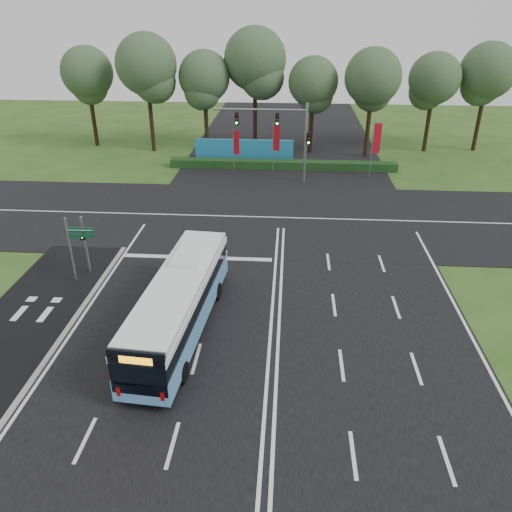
% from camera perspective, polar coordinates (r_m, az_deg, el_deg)
% --- Properties ---
extents(ground, '(120.00, 120.00, 0.00)m').
position_cam_1_polar(ground, '(27.19, 1.92, -5.42)').
color(ground, '#2A501A').
rests_on(ground, ground).
extents(road_main, '(20.00, 120.00, 0.04)m').
position_cam_1_polar(road_main, '(27.18, 1.92, -5.38)').
color(road_main, black).
rests_on(road_main, ground).
extents(road_cross, '(120.00, 14.00, 0.05)m').
position_cam_1_polar(road_cross, '(37.86, 2.64, 4.40)').
color(road_cross, black).
rests_on(road_cross, ground).
extents(bike_path, '(5.00, 18.00, 0.06)m').
position_cam_1_polar(bike_path, '(27.99, -25.08, -7.20)').
color(bike_path, black).
rests_on(bike_path, ground).
extents(kerb_strip, '(0.25, 18.00, 0.12)m').
position_cam_1_polar(kerb_strip, '(26.93, -20.57, -7.59)').
color(kerb_strip, gray).
rests_on(kerb_strip, ground).
extents(city_bus, '(3.24, 11.44, 3.24)m').
position_cam_1_polar(city_bus, '(24.41, -8.69, -5.37)').
color(city_bus, '#5793CB').
rests_on(city_bus, ground).
extents(pedestrian_signal, '(0.30, 0.43, 3.67)m').
position_cam_1_polar(pedestrian_signal, '(30.81, -18.96, 1.38)').
color(pedestrian_signal, gray).
rests_on(pedestrian_signal, ground).
extents(street_sign, '(1.58, 0.13, 4.05)m').
position_cam_1_polar(street_sign, '(29.74, -19.95, 1.44)').
color(street_sign, gray).
rests_on(street_sign, ground).
extents(banner_flag_left, '(0.60, 0.21, 4.14)m').
position_cam_1_polar(banner_flag_left, '(47.45, -2.33, 12.55)').
color(banner_flag_left, gray).
rests_on(banner_flag_left, ground).
extents(banner_flag_mid, '(0.66, 0.23, 4.57)m').
position_cam_1_polar(banner_flag_mid, '(47.94, 2.26, 13.02)').
color(banner_flag_mid, gray).
rests_on(banner_flag_mid, ground).
extents(banner_flag_right, '(0.75, 0.11, 5.09)m').
position_cam_1_polar(banner_flag_right, '(47.43, 13.50, 12.55)').
color(banner_flag_right, gray).
rests_on(banner_flag_right, ground).
extents(traffic_light_gantry, '(8.41, 0.28, 7.00)m').
position_cam_1_polar(traffic_light_gantry, '(44.56, 3.36, 14.14)').
color(traffic_light_gantry, gray).
rests_on(traffic_light_gantry, ground).
extents(hedge, '(22.00, 1.20, 0.80)m').
position_cam_1_polar(hedge, '(49.52, 3.07, 10.37)').
color(hedge, '#123412').
rests_on(hedge, ground).
extents(blue_hoarding, '(10.00, 0.30, 2.20)m').
position_cam_1_polar(blue_hoarding, '(51.94, -1.37, 12.00)').
color(blue_hoarding, teal).
rests_on(blue_hoarding, ground).
extents(eucalyptus_row, '(47.69, 9.07, 12.54)m').
position_cam_1_polar(eucalyptus_row, '(54.74, 2.68, 20.36)').
color(eucalyptus_row, black).
rests_on(eucalyptus_row, ground).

